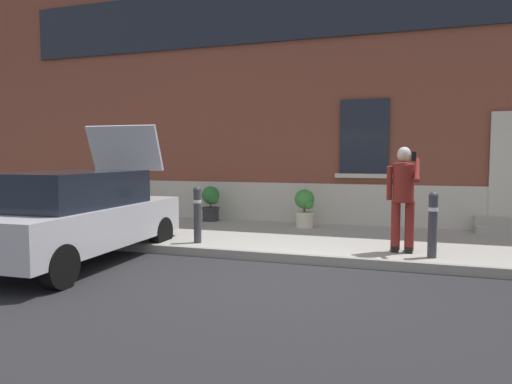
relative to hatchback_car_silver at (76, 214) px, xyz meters
The scene contains 11 objects.
ground_plane 3.59m from the hatchback_car_silver, ahead, with size 80.00×80.00×0.00m, color #232326.
sidewalk 4.62m from the hatchback_car_silver, 39.83° to the left, with size 24.00×3.60×0.15m, color #99968E.
curb_edge 3.73m from the hatchback_car_silver, 16.84° to the left, with size 24.00×0.12×0.15m, color gray.
building_facade 7.08m from the hatchback_car_silver, 57.02° to the left, with size 24.00×1.52×7.50m.
hatchback_car_silver is the anchor object (origin of this frame).
bollard_near_person 5.75m from the hatchback_car_silver, 14.81° to the left, with size 0.15×0.15×1.04m.
bollard_far_left 2.10m from the hatchback_car_silver, 44.50° to the left, with size 0.15×0.15×1.04m.
person_on_phone 5.39m from the hatchback_car_silver, 18.49° to the left, with size 0.51×0.48×1.75m.
planter_olive 4.61m from the hatchback_car_silver, 114.11° to the left, with size 0.44×0.44×0.86m.
planter_charcoal 4.28m from the hatchback_car_silver, 82.61° to the left, with size 0.44×0.44×0.86m.
planter_cream 4.94m from the hatchback_car_silver, 52.90° to the left, with size 0.44×0.44×0.86m.
Camera 1 is at (1.66, -6.36, 1.74)m, focal length 32.48 mm.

